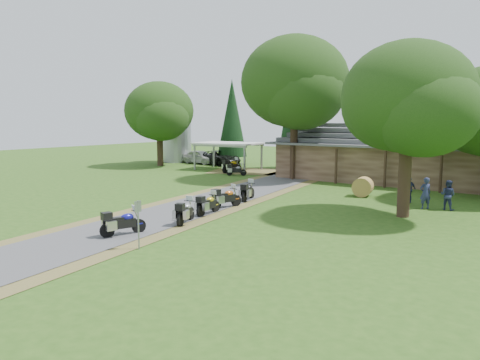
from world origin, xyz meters
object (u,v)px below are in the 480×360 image
Objects in this scene: silo at (177,133)px; carport at (228,156)px; hay_bale at (363,187)px; motorcycle_row_a at (123,221)px; motorcycle_carport_a at (232,165)px; lodge at (404,152)px; car_white_sedan at (200,155)px; motorcycle_row_c at (208,203)px; motorcycle_row_e at (248,190)px; motorcycle_row_d at (226,197)px; car_dark_suv at (219,154)px; motorcycle_carport_b at (236,170)px; motorcycle_row_b at (186,211)px.

silo reaches higher than carport.
motorcycle_row_a is at bearing -106.05° from hay_bale.
hay_bale is (15.48, -5.96, -0.08)m from motorcycle_carport_a.
lodge is at bearing -2.14° from carport.
car_white_sedan is at bearing -3.25° from silo.
silo reaches higher than car_white_sedan.
motorcycle_row_c is 19.98m from motorcycle_carport_a.
motorcycle_row_a is (23.01, -28.00, -2.82)m from silo.
lodge is 11.26× the size of motorcycle_row_e.
motorcycle_row_e is at bearing -126.69° from car_white_sedan.
carport reaches higher than motorcycle_row_d.
car_dark_suv is at bearing 27.18° from motorcycle_row_e.
car_dark_suv reaches higher than motorcycle_carport_b.
motorcycle_row_a is at bearing -100.21° from lodge.
car_white_sedan is at bearing 52.14° from motorcycle_row_a.
motorcycle_row_c is at bearing -102.65° from lodge.
carport is 3.03× the size of motorcycle_carport_a.
motorcycle_row_e is 7.96m from hay_bale.
motorcycle_carport_b is (1.71, -1.62, -0.16)m from motorcycle_carport_a.
motorcycle_row_b is at bearing -107.72° from hay_bale.
hay_bale is at bearing 1.52° from motorcycle_row_a.
motorcycle_row_c is at bearing -86.78° from motorcycle_carport_b.
motorcycle_row_c is 1.42× the size of hay_bale.
silo is 11.13m from carport.
silo is 5.36× the size of hay_bale.
motorcycle_carport_a is 1.65× the size of hay_bale.
lodge is 26.39m from motorcycle_row_a.
carport is (-17.31, -1.36, -1.05)m from lodge.
carport is 1.03× the size of car_dark_suv.
motorcycle_row_c is 11.77m from hay_bale.
car_dark_suv is (-21.30, 2.14, -1.24)m from lodge.
motorcycle_row_a is 24.99m from motorcycle_carport_a.
carport reaches higher than motorcycle_row_e.
motorcycle_row_d is 1.04× the size of motorcycle_row_e.
motorcycle_row_d reaches higher than motorcycle_row_b.
lodge is at bearing -3.09° from motorcycle_row_d.
lodge is 17.39m from carport.
silo is 3.65× the size of motorcycle_row_e.
hay_bale reaches higher than motorcycle_row_b.
carport is at bearing -110.57° from car_white_sedan.
car_white_sedan is 33.74m from motorcycle_row_a.
motorcycle_carport_a is at bearing 9.56° from motorcycle_row_b.
silo is 3.25× the size of motorcycle_carport_a.
car_dark_suv reaches higher than motorcycle_row_a.
motorcycle_carport_a reaches higher than motorcycle_row_d.
lodge is at bearing -82.11° from car_dark_suv.
motorcycle_row_b is (0.59, 3.51, -0.01)m from motorcycle_row_a.
motorcycle_row_a is at bearing -139.58° from car_white_sedan.
silo is 6.76m from car_dark_suv.
carport is at bearing -18.40° from silo.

